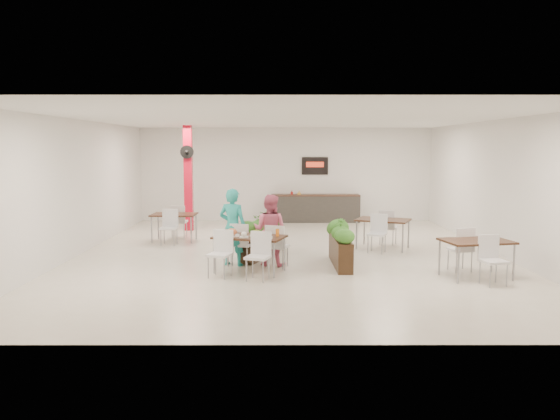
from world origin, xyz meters
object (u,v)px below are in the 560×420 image
(main_table, at_px, (249,242))
(diner_woman, at_px, (270,230))
(red_column, at_px, (188,177))
(planter_left, at_px, (261,234))
(side_table_b, at_px, (383,224))
(side_table_c, at_px, (476,246))
(diner_man, at_px, (233,227))
(side_table_a, at_px, (174,218))
(service_counter, at_px, (315,208))
(planter_right, at_px, (340,242))

(main_table, distance_m, diner_woman, 0.78)
(red_column, distance_m, main_table, 6.12)
(red_column, distance_m, planter_left, 4.81)
(planter_left, bearing_deg, main_table, -97.12)
(diner_woman, bearing_deg, red_column, -44.51)
(red_column, height_order, diner_woman, red_column)
(side_table_b, height_order, side_table_c, same)
(diner_man, relative_size, side_table_c, 1.00)
(main_table, height_order, diner_woman, diner_woman)
(side_table_a, bearing_deg, side_table_c, -29.25)
(side_table_a, bearing_deg, red_column, 90.22)
(red_column, bearing_deg, side_table_a, -92.42)
(main_table, relative_size, side_table_b, 1.16)
(main_table, distance_m, side_table_c, 4.50)
(side_table_c, bearing_deg, red_column, 125.93)
(service_counter, height_order, diner_woman, service_counter)
(diner_woman, distance_m, side_table_a, 4.03)
(diner_man, distance_m, planter_left, 1.16)
(red_column, height_order, planter_right, red_column)
(service_counter, xyz_separation_m, main_table, (-1.84, -7.51, 0.14))
(red_column, relative_size, main_table, 1.67)
(diner_man, relative_size, side_table_b, 1.02)
(side_table_a, relative_size, side_table_b, 0.99)
(side_table_c, bearing_deg, main_table, 162.41)
(service_counter, bearing_deg, side_table_c, -71.77)
(service_counter, bearing_deg, side_table_b, -74.18)
(side_table_a, bearing_deg, main_table, -56.04)
(red_column, xyz_separation_m, planter_left, (2.36, -4.04, -1.12))
(red_column, relative_size, side_table_c, 1.92)
(main_table, relative_size, planter_left, 0.98)
(main_table, distance_m, side_table_b, 4.15)
(service_counter, relative_size, planter_left, 1.53)
(red_column, xyz_separation_m, side_table_a, (-0.08, -1.95, -1.01))
(diner_man, distance_m, side_table_b, 4.11)
(side_table_c, bearing_deg, diner_man, 155.45)
(red_column, distance_m, side_table_b, 6.27)
(main_table, bearing_deg, side_table_c, -6.27)
(service_counter, height_order, planter_left, service_counter)
(red_column, distance_m, diner_woman, 5.68)
(planter_left, xyz_separation_m, side_table_c, (4.27, -2.09, 0.11))
(diner_man, distance_m, diner_woman, 0.80)
(red_column, bearing_deg, main_table, -69.05)
(planter_left, relative_size, side_table_a, 1.20)
(diner_woman, xyz_separation_m, planter_left, (-0.21, 0.95, -0.25))
(side_table_a, relative_size, side_table_c, 0.98)
(red_column, height_order, main_table, red_column)
(side_table_a, xyz_separation_m, side_table_b, (5.47, -1.08, 0.01))
(diner_man, xyz_separation_m, planter_right, (2.33, -0.00, -0.34))
(diner_man, relative_size, planter_left, 0.85)
(planter_left, height_order, side_table_a, planter_left)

